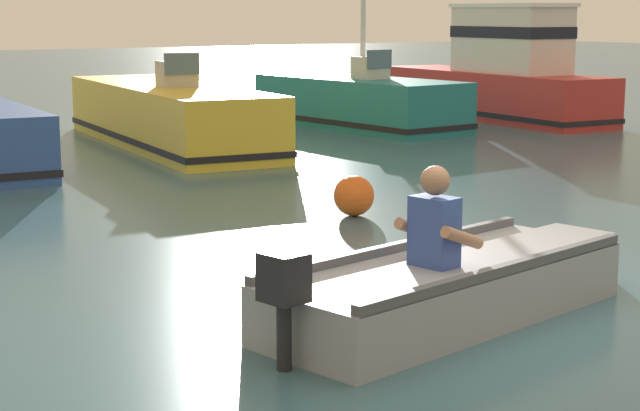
% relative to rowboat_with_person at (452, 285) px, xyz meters
% --- Properties ---
extents(ground_plane, '(120.00, 120.00, 0.00)m').
position_rel_rowboat_with_person_xyz_m(ground_plane, '(0.32, -0.30, -0.25)').
color(ground_plane, '#386070').
extents(rowboat_with_person, '(3.72, 1.65, 1.19)m').
position_rel_rowboat_with_person_xyz_m(rowboat_with_person, '(0.00, 0.00, 0.00)').
color(rowboat_with_person, gray).
rests_on(rowboat_with_person, ground).
extents(moored_boat_yellow, '(2.60, 6.92, 1.63)m').
position_rel_rowboat_with_person_xyz_m(moored_boat_yellow, '(2.85, 10.84, 0.25)').
color(moored_boat_yellow, gold).
rests_on(moored_boat_yellow, ground).
extents(moored_boat_teal, '(2.09, 5.05, 4.60)m').
position_rel_rowboat_with_person_xyz_m(moored_boat_teal, '(7.32, 11.38, 0.24)').
color(moored_boat_teal, '#1E727A').
rests_on(moored_boat_teal, ground).
extents(moored_boat_red, '(2.10, 6.48, 2.48)m').
position_rel_rowboat_with_person_xyz_m(moored_boat_red, '(10.83, 11.06, 0.66)').
color(moored_boat_red, '#B72D28').
rests_on(moored_boat_red, ground).
extents(mooring_buoy, '(0.47, 0.47, 0.47)m').
position_rel_rowboat_with_person_xyz_m(mooring_buoy, '(1.75, 3.73, -0.02)').
color(mooring_buoy, '#E55919').
rests_on(mooring_buoy, ground).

